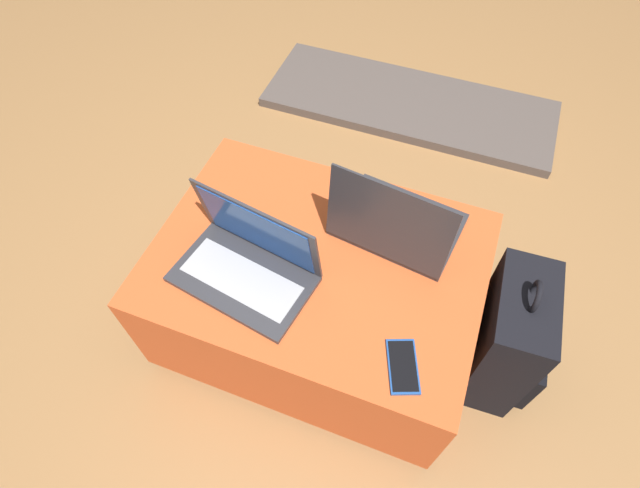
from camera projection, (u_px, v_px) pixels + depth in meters
name	position (u px, v px, depth m)	size (l,w,h in m)	color
ground_plane	(318.00, 325.00, 1.80)	(14.00, 14.00, 0.00)	#9E7042
ottoman	(318.00, 295.00, 1.61)	(0.95, 0.69, 0.45)	maroon
laptop_near	(248.00, 262.00, 1.36)	(0.41, 0.29, 0.24)	#333338
laptop_far	(395.00, 224.00, 1.43)	(0.38, 0.31, 0.27)	#333338
cell_phone	(403.00, 366.00, 1.24)	(0.12, 0.16, 0.01)	#1E4C9E
backpack	(508.00, 340.00, 1.52)	(0.22, 0.31, 0.54)	black
fireplace_hearth	(409.00, 104.00, 2.46)	(1.40, 0.50, 0.04)	#564C47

